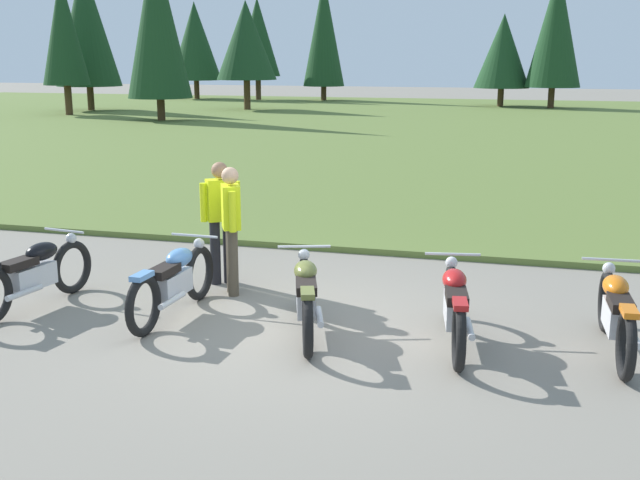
{
  "coord_description": "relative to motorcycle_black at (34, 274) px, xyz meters",
  "views": [
    {
      "loc": [
        2.46,
        -8.17,
        3.05
      ],
      "look_at": [
        0.0,
        0.6,
        0.9
      ],
      "focal_mm": 44.08,
      "sensor_mm": 36.0,
      "label": 1
    }
  ],
  "objects": [
    {
      "name": "motorcycle_sky_blue",
      "position": [
        1.79,
        0.18,
        0.0
      ],
      "size": [
        0.62,
        2.1,
        0.88
      ],
      "color": "black",
      "rests_on": "ground"
    },
    {
      "name": "grass_moorland",
      "position": [
        3.43,
        25.71,
        -0.39
      ],
      "size": [
        80.0,
        44.0,
        0.1
      ],
      "primitive_type": "cube",
      "color": "#5B7033",
      "rests_on": "ground"
    },
    {
      "name": "forest_treeline",
      "position": [
        -0.27,
        35.1,
        3.78
      ],
      "size": [
        45.38,
        30.2,
        8.12
      ],
      "color": "#47331E",
      "rests_on": "ground"
    },
    {
      "name": "ground_plane",
      "position": [
        3.43,
        0.2,
        -0.44
      ],
      "size": [
        140.0,
        140.0,
        0.0
      ],
      "primitive_type": "plane",
      "color": "gray"
    },
    {
      "name": "rider_in_hivis_vest",
      "position": [
        2.12,
        1.21,
        0.51
      ],
      "size": [
        0.36,
        0.5,
        1.67
      ],
      "color": "#4C4233",
      "rests_on": "ground"
    },
    {
      "name": "motorcycle_orange",
      "position": [
        6.76,
        0.32,
        0.0
      ],
      "size": [
        0.62,
        2.1,
        0.88
      ],
      "color": "black",
      "rests_on": "ground"
    },
    {
      "name": "motorcycle_black",
      "position": [
        0.0,
        0.0,
        0.0
      ],
      "size": [
        0.62,
        2.09,
        0.88
      ],
      "color": "black",
      "rests_on": "ground"
    },
    {
      "name": "rider_checking_bike",
      "position": [
        1.81,
        1.63,
        0.51
      ],
      "size": [
        0.46,
        0.39,
        1.67
      ],
      "color": "black",
      "rests_on": "ground"
    },
    {
      "name": "motorcycle_red",
      "position": [
        5.11,
        0.11,
        0.0
      ],
      "size": [
        0.68,
        2.09,
        0.88
      ],
      "color": "black",
      "rests_on": "ground"
    },
    {
      "name": "motorcycle_olive",
      "position": [
        3.48,
        0.03,
        0.0
      ],
      "size": [
        0.86,
        2.03,
        0.88
      ],
      "color": "black",
      "rests_on": "ground"
    }
  ]
}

